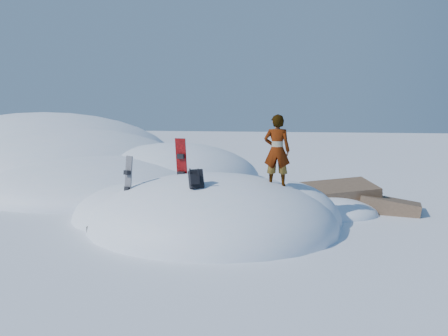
% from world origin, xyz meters
% --- Properties ---
extents(ground, '(120.00, 120.00, 0.00)m').
position_xyz_m(ground, '(0.00, 0.00, 0.00)').
color(ground, white).
rests_on(ground, ground).
extents(snow_mound, '(8.00, 6.00, 3.00)m').
position_xyz_m(snow_mound, '(-0.17, 0.24, 0.00)').
color(snow_mound, white).
rests_on(snow_mound, ground).
extents(snow_ridge, '(21.50, 18.50, 6.40)m').
position_xyz_m(snow_ridge, '(-10.43, 9.85, 0.00)').
color(snow_ridge, white).
rests_on(snow_ridge, ground).
extents(rock_outcrop, '(4.68, 4.41, 1.68)m').
position_xyz_m(rock_outcrop, '(3.72, 3.01, 0.01)').
color(rock_outcrop, brown).
rests_on(rock_outcrop, ground).
extents(snowboard_red, '(0.35, 0.28, 1.71)m').
position_xyz_m(snowboard_red, '(-0.98, 0.38, 1.62)').
color(snowboard_red, red).
rests_on(snowboard_red, snow_mound).
extents(snowboard_dark, '(0.32, 0.30, 1.49)m').
position_xyz_m(snowboard_dark, '(-2.20, -0.64, 1.29)').
color(snowboard_dark, black).
rests_on(snowboard_dark, snow_mound).
extents(backpack, '(0.48, 0.53, 0.55)m').
position_xyz_m(backpack, '(-0.11, -1.31, 1.55)').
color(backpack, black).
rests_on(backpack, snow_mound).
extents(gear_pile, '(0.87, 0.66, 0.23)m').
position_xyz_m(gear_pile, '(-2.75, -1.05, 0.11)').
color(gear_pile, black).
rests_on(gear_pile, ground).
extents(person, '(0.71, 0.47, 1.92)m').
position_xyz_m(person, '(1.77, 0.03, 2.17)').
color(person, slate).
rests_on(person, snow_mound).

